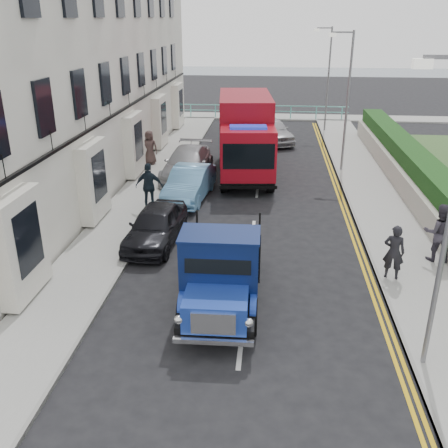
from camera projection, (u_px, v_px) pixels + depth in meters
The scene contains 22 objects.
ground at pixel (245, 310), 13.94m from camera, with size 120.00×120.00×0.00m, color black.
pavement_west at pixel (142, 196), 22.65m from camera, with size 2.40×38.00×0.12m, color gray.
pavement_east at pixel (378, 204), 21.72m from camera, with size 2.60×38.00×0.12m, color gray.
promenade at pixel (265, 117), 40.57m from camera, with size 30.00×2.50×0.12m, color gray.
sea_plane at pixel (270, 76), 69.08m from camera, with size 120.00×120.00×0.00m, color slate.
terrace_west at pixel (66, 26), 23.98m from camera, with size 6.31×30.20×14.25m.
garden_east at pixel (426, 187), 21.23m from camera, with size 1.45×28.00×1.75m.
seafront_railing at pixel (265, 112), 39.63m from camera, with size 13.00×0.08×1.11m.
lamp_near at pixel (446, 206), 10.20m from camera, with size 1.23×0.18×7.00m.
lamp_mid at pixel (346, 94), 24.90m from camera, with size 1.23×0.18×7.00m.
lamp_far at pixel (327, 73), 34.09m from camera, with size 1.23×0.18×7.00m.
bedford_lorry at pixel (220, 277), 13.37m from camera, with size 2.17×5.22×2.44m.
red_lorry at pixel (245, 134), 25.30m from camera, with size 3.22×7.68×3.92m.
parked_car_front at pixel (156, 225), 17.81m from camera, with size 1.63×4.05×1.38m, color black.
parked_car_mid at pixel (189, 183), 22.19m from camera, with size 1.53×4.38×1.44m, color #65A4D8.
parked_car_rear at pixel (187, 164), 25.05m from camera, with size 2.10×5.17×1.50m, color #9A9B9F.
seafront_car_left at pixel (254, 126), 33.90m from camera, with size 2.39×5.18×1.44m, color black.
seafront_car_right at pixel (271, 130), 32.22m from camera, with size 1.88×4.66×1.59m, color #A3A3A8.
pedestrian_east_near at pixel (394, 252), 15.12m from camera, with size 0.63×0.42×1.74m, color black.
pedestrian_east_far at pixel (439, 232), 16.21m from camera, with size 0.95×0.74×1.96m, color #36313D.
pedestrian_west_near at pixel (149, 186), 20.64m from camera, with size 1.14×0.48×1.95m, color black.
pedestrian_west_far at pixel (150, 147), 27.02m from camera, with size 0.89×0.58×1.83m, color #433330.
Camera 1 is at (0.58, -11.95, 7.58)m, focal length 40.00 mm.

